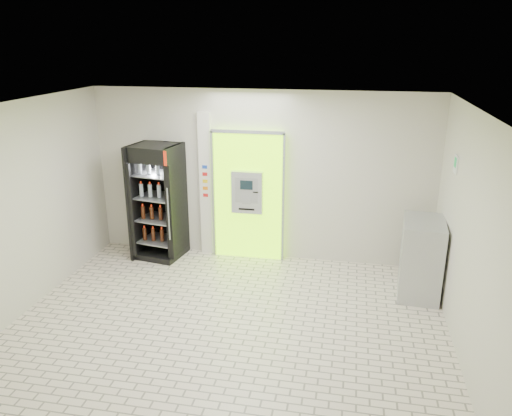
# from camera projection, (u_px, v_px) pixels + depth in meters

# --- Properties ---
(ground) EXTENTS (6.00, 6.00, 0.00)m
(ground) POSITION_uv_depth(u_px,v_px,m) (227.00, 328.00, 6.89)
(ground) COLOR beige
(ground) RESTS_ON ground
(room_shell) EXTENTS (6.00, 6.00, 6.00)m
(room_shell) POSITION_uv_depth(u_px,v_px,m) (224.00, 201.00, 6.30)
(room_shell) COLOR beige
(room_shell) RESTS_ON ground
(atm_assembly) EXTENTS (1.30, 0.24, 2.33)m
(atm_assembly) POSITION_uv_depth(u_px,v_px,m) (248.00, 195.00, 8.80)
(atm_assembly) COLOR #84E504
(atm_assembly) RESTS_ON ground
(pillar) EXTENTS (0.22, 0.11, 2.60)m
(pillar) POSITION_uv_depth(u_px,v_px,m) (206.00, 185.00, 8.93)
(pillar) COLOR silver
(pillar) RESTS_ON ground
(beverage_cooler) EXTENTS (0.88, 0.83, 2.07)m
(beverage_cooler) POSITION_uv_depth(u_px,v_px,m) (158.00, 204.00, 8.90)
(beverage_cooler) COLOR black
(beverage_cooler) RESTS_ON ground
(steel_cabinet) EXTENTS (0.68, 0.95, 1.21)m
(steel_cabinet) POSITION_uv_depth(u_px,v_px,m) (421.00, 258.00, 7.64)
(steel_cabinet) COLOR #AAADB2
(steel_cabinet) RESTS_ON ground
(exit_sign) EXTENTS (0.02, 0.22, 0.26)m
(exit_sign) POSITION_uv_depth(u_px,v_px,m) (456.00, 164.00, 6.97)
(exit_sign) COLOR white
(exit_sign) RESTS_ON room_shell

